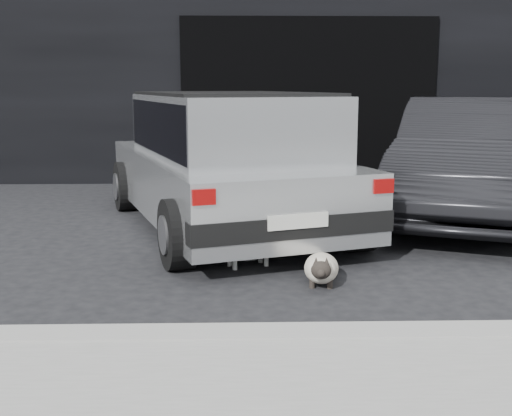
{
  "coord_description": "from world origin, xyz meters",
  "views": [
    {
      "loc": [
        -0.09,
        -6.22,
        1.56
      ],
      "look_at": [
        0.04,
        -1.04,
        0.56
      ],
      "focal_mm": 45.0,
      "sensor_mm": 36.0,
      "label": 1
    }
  ],
  "objects_px": {
    "cat_siamese": "(321,268)",
    "cat_white": "(252,247)",
    "second_car": "(470,158)",
    "silver_hatchback": "(227,156)"
  },
  "relations": [
    {
      "from": "cat_siamese",
      "to": "cat_white",
      "type": "bearing_deg",
      "value": -37.12
    },
    {
      "from": "cat_siamese",
      "to": "second_car",
      "type": "bearing_deg",
      "value": -120.78
    },
    {
      "from": "cat_siamese",
      "to": "cat_white",
      "type": "xyz_separation_m",
      "value": [
        -0.54,
        0.54,
        0.04
      ]
    },
    {
      "from": "silver_hatchback",
      "to": "second_car",
      "type": "distance_m",
      "value": 2.95
    },
    {
      "from": "silver_hatchback",
      "to": "cat_white",
      "type": "xyz_separation_m",
      "value": [
        0.24,
        -1.46,
        -0.64
      ]
    },
    {
      "from": "second_car",
      "to": "cat_siamese",
      "type": "xyz_separation_m",
      "value": [
        -2.1,
        -2.63,
        -0.58
      ]
    },
    {
      "from": "silver_hatchback",
      "to": "second_car",
      "type": "bearing_deg",
      "value": -6.41
    },
    {
      "from": "second_car",
      "to": "cat_siamese",
      "type": "bearing_deg",
      "value": -106.54
    },
    {
      "from": "silver_hatchback",
      "to": "second_car",
      "type": "xyz_separation_m",
      "value": [
        2.88,
        0.63,
        -0.11
      ]
    },
    {
      "from": "silver_hatchback",
      "to": "cat_siamese",
      "type": "height_order",
      "value": "silver_hatchback"
    }
  ]
}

